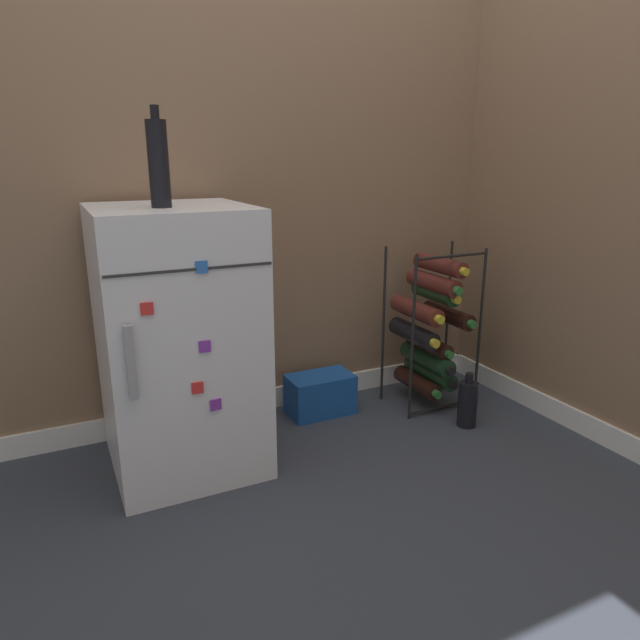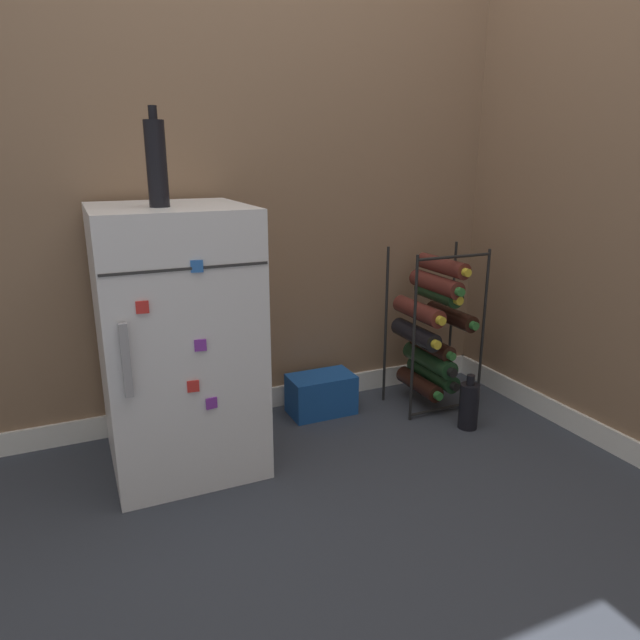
# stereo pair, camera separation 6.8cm
# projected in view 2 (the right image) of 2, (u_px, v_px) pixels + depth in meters

# --- Properties ---
(ground_plane) EXTENTS (14.00, 14.00, 0.00)m
(ground_plane) POSITION_uv_depth(u_px,v_px,m) (342.00, 458.00, 2.07)
(ground_plane) COLOR #333842
(wall_back) EXTENTS (6.87, 0.07, 2.50)m
(wall_back) POSITION_uv_depth(u_px,v_px,m) (283.00, 107.00, 2.21)
(wall_back) COLOR #84664C
(wall_back) RESTS_ON ground_plane
(mini_fridge) EXTENTS (0.50, 0.54, 0.91)m
(mini_fridge) POSITION_uv_depth(u_px,v_px,m) (178.00, 340.00, 1.95)
(mini_fridge) COLOR white
(mini_fridge) RESTS_ON ground_plane
(wine_rack) EXTENTS (0.36, 0.33, 0.69)m
(wine_rack) POSITION_uv_depth(u_px,v_px,m) (432.00, 329.00, 2.43)
(wine_rack) COLOR black
(wine_rack) RESTS_ON ground_plane
(soda_box) EXTENTS (0.27, 0.16, 0.17)m
(soda_box) POSITION_uv_depth(u_px,v_px,m) (321.00, 394.00, 2.42)
(soda_box) COLOR #194C9E
(soda_box) RESTS_ON ground_plane
(fridge_top_bottle) EXTENTS (0.06, 0.06, 0.29)m
(fridge_top_bottle) POSITION_uv_depth(u_px,v_px,m) (157.00, 163.00, 1.72)
(fridge_top_bottle) COLOR black
(fridge_top_bottle) RESTS_ON mini_fridge
(loose_bottle_floor) EXTENTS (0.08, 0.08, 0.23)m
(loose_bottle_floor) POSITION_uv_depth(u_px,v_px,m) (469.00, 405.00, 2.28)
(loose_bottle_floor) COLOR black
(loose_bottle_floor) RESTS_ON ground_plane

